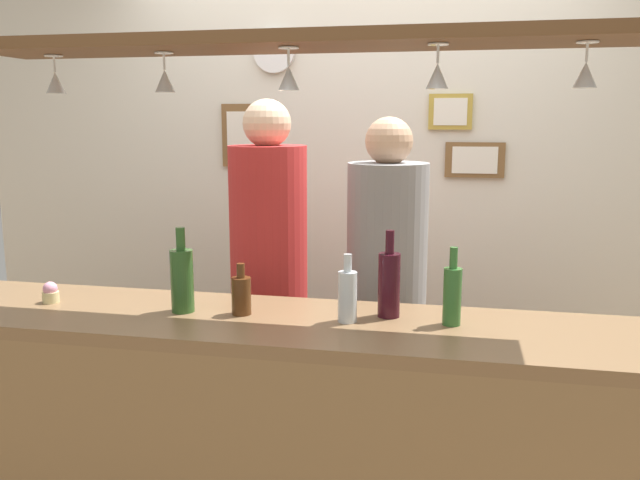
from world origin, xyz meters
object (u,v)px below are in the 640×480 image
bottle_soda_clear (347,295)px  cupcake (50,293)px  wall_clock (274,52)px  person_left_red_shirt (269,259)px  picture_frame_caricature (245,135)px  bottle_beer_brown_stubby (241,294)px  picture_frame_upper_small (450,112)px  person_right_grey_shirt (386,276)px  picture_frame_lower_pair (475,160)px  bottle_wine_dark_red (389,283)px  bottle_champagne_green (182,279)px  bottle_beer_green_import (452,294)px

bottle_soda_clear → cupcake: bearing=179.7°
bottle_soda_clear → wall_clock: size_ratio=1.05×
person_left_red_shirt → picture_frame_caricature: 0.98m
bottle_beer_brown_stubby → bottle_soda_clear: bearing=-1.3°
picture_frame_upper_small → wall_clock: 0.98m
bottle_beer_brown_stubby → cupcake: bottle_beer_brown_stubby is taller
wall_clock → picture_frame_upper_small: bearing=0.4°
person_right_grey_shirt → picture_frame_lower_pair: bearing=64.0°
bottle_wine_dark_red → bottle_beer_brown_stubby: 0.51m
bottle_champagne_green → picture_frame_lower_pair: 1.76m
bottle_beer_brown_stubby → bottle_wine_dark_red: bearing=8.8°
bottle_beer_green_import → bottle_wine_dark_red: bottle_wine_dark_red is taller
picture_frame_caricature → picture_frame_lower_pair: bearing=0.0°
person_right_grey_shirt → picture_frame_lower_pair: size_ratio=5.63×
wall_clock → bottle_beer_brown_stubby: bearing=-79.3°
bottle_beer_brown_stubby → picture_frame_caricature: 1.54m
bottle_champagne_green → picture_frame_lower_pair: bearing=54.0°
person_left_red_shirt → bottle_soda_clear: person_left_red_shirt is taller
person_left_red_shirt → person_right_grey_shirt: 0.52m
bottle_champagne_green → bottle_wine_dark_red: size_ratio=1.00×
bottle_beer_green_import → wall_clock: bearing=125.8°
picture_frame_upper_small → picture_frame_lower_pair: bearing=0.0°
bottle_beer_brown_stubby → cupcake: bearing=-179.8°
person_right_grey_shirt → picture_frame_caricature: 1.28m
bottle_champagne_green → picture_frame_caricature: size_ratio=0.88×
bottle_beer_green_import → picture_frame_upper_small: 1.48m
bottle_wine_dark_red → cupcake: bottle_wine_dark_red is taller
picture_frame_lower_pair → picture_frame_upper_small: (-0.13, 0.00, 0.24)m
bottle_champagne_green → cupcake: 0.53m
person_left_red_shirt → picture_frame_caricature: (-0.35, 0.75, 0.52)m
person_left_red_shirt → bottle_beer_brown_stubby: size_ratio=9.80×
picture_frame_lower_pair → bottle_champagne_green: bearing=-126.0°
person_right_grey_shirt → cupcake: person_right_grey_shirt is taller
bottle_soda_clear → picture_frame_upper_small: size_ratio=1.05×
picture_frame_upper_small → bottle_wine_dark_red: bearing=-97.3°
picture_frame_caricature → bottle_beer_green_import: bearing=-49.8°
bottle_soda_clear → picture_frame_upper_small: picture_frame_upper_small is taller
person_right_grey_shirt → bottle_champagne_green: size_ratio=5.63×
person_left_red_shirt → bottle_soda_clear: (0.46, -0.64, 0.04)m
cupcake → wall_clock: wall_clock is taller
bottle_beer_green_import → cupcake: 1.45m
bottle_soda_clear → cupcake: 1.11m
picture_frame_upper_small → person_right_grey_shirt: bearing=-107.3°
cupcake → picture_frame_caricature: (0.31, 1.39, 0.54)m
bottle_beer_green_import → cupcake: (-1.45, -0.03, -0.07)m
bottle_beer_brown_stubby → cupcake: (-0.74, -0.00, -0.03)m
person_right_grey_shirt → bottle_beer_green_import: 0.67m
bottle_soda_clear → picture_frame_lower_pair: 1.50m
picture_frame_caricature → person_right_grey_shirt: bearing=-40.8°
person_right_grey_shirt → bottle_beer_green_import: size_ratio=6.49×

